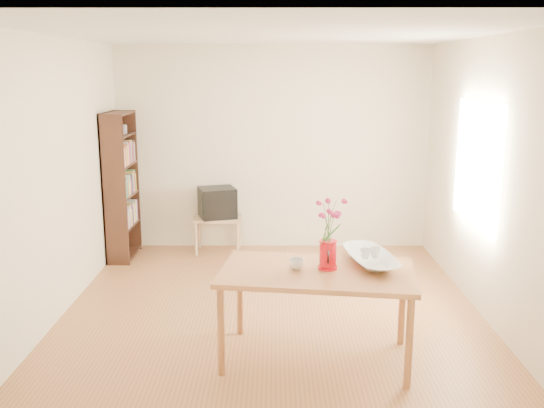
{
  "coord_description": "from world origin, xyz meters",
  "views": [
    {
      "loc": [
        0.02,
        -5.51,
        2.29
      ],
      "look_at": [
        0.0,
        0.3,
        1.0
      ],
      "focal_mm": 40.0,
      "sensor_mm": 36.0,
      "label": 1
    }
  ],
  "objects_px": {
    "pitcher": "(328,256)",
    "bowl": "(371,235)",
    "mug": "(296,264)",
    "table": "(317,279)",
    "television": "(217,202)"
  },
  "relations": [
    {
      "from": "mug",
      "to": "pitcher",
      "type": "bearing_deg",
      "value": 175.82
    },
    {
      "from": "mug",
      "to": "television",
      "type": "relative_size",
      "value": 0.21
    },
    {
      "from": "table",
      "to": "television",
      "type": "relative_size",
      "value": 3.03
    },
    {
      "from": "pitcher",
      "to": "bowl",
      "type": "distance_m",
      "value": 0.4
    },
    {
      "from": "table",
      "to": "mug",
      "type": "distance_m",
      "value": 0.2
    },
    {
      "from": "mug",
      "to": "bowl",
      "type": "xyz_separation_m",
      "value": [
        0.6,
        0.15,
        0.2
      ]
    },
    {
      "from": "pitcher",
      "to": "television",
      "type": "distance_m",
      "value": 3.15
    },
    {
      "from": "table",
      "to": "pitcher",
      "type": "bearing_deg",
      "value": 32.6
    },
    {
      "from": "table",
      "to": "pitcher",
      "type": "xyz_separation_m",
      "value": [
        0.08,
        0.04,
        0.18
      ]
    },
    {
      "from": "television",
      "to": "bowl",
      "type": "bearing_deg",
      "value": -79.1
    },
    {
      "from": "pitcher",
      "to": "television",
      "type": "xyz_separation_m",
      "value": [
        -1.14,
        2.92,
        -0.2
      ]
    },
    {
      "from": "bowl",
      "to": "pitcher",
      "type": "bearing_deg",
      "value": -159.1
    },
    {
      "from": "pitcher",
      "to": "mug",
      "type": "relative_size",
      "value": 2.07
    },
    {
      "from": "table",
      "to": "mug",
      "type": "height_order",
      "value": "mug"
    },
    {
      "from": "mug",
      "to": "television",
      "type": "distance_m",
      "value": 3.08
    }
  ]
}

